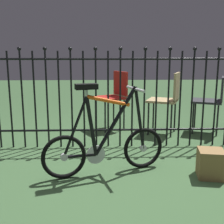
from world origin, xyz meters
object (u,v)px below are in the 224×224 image
at_px(chair_charcoal, 213,98).
at_px(display_crate, 211,164).
at_px(bicycle, 105,143).
at_px(chair_tan, 168,96).
at_px(chair_red, 114,94).

height_order(chair_charcoal, display_crate, chair_charcoal).
relative_size(bicycle, display_crate, 4.46).
xyz_separation_m(chair_tan, chair_charcoal, (0.65, 0.04, -0.03)).
bearing_deg(chair_tan, bicycle, -124.17).
height_order(chair_tan, chair_red, chair_tan).
relative_size(chair_tan, chair_charcoal, 1.08).
bearing_deg(display_crate, chair_red, 114.67).
relative_size(chair_red, chair_charcoal, 1.07).
bearing_deg(chair_charcoal, chair_tan, -176.21).
bearing_deg(chair_red, bicycle, -95.36).
relative_size(bicycle, chair_tan, 1.33).
bearing_deg(chair_charcoal, chair_red, 168.28).
xyz_separation_m(chair_red, display_crate, (0.83, -1.80, -0.41)).
xyz_separation_m(chair_charcoal, display_crate, (-0.58, -1.51, -0.38)).
height_order(bicycle, chair_red, chair_red).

